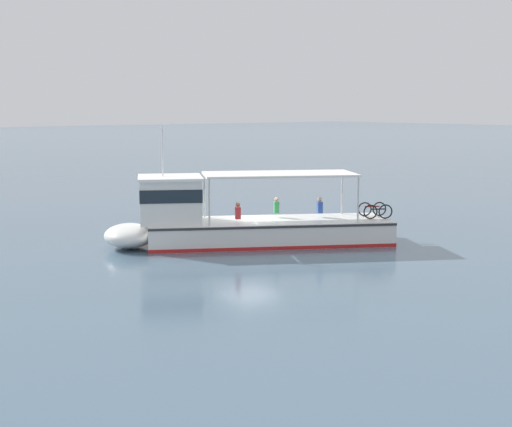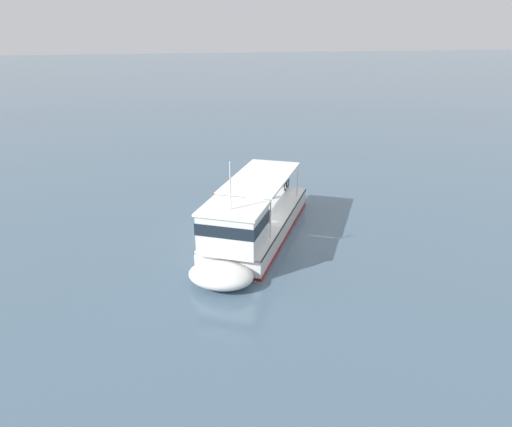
% 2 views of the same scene
% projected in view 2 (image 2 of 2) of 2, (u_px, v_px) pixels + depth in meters
% --- Properties ---
extents(ground_plane, '(400.00, 400.00, 0.00)m').
position_uv_depth(ground_plane, '(245.00, 238.00, 26.68)').
color(ground_plane, slate).
extents(ferry_main, '(8.97, 12.58, 5.32)m').
position_uv_depth(ferry_main, '(251.00, 227.00, 25.44)').
color(ferry_main, white).
rests_on(ferry_main, ground).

